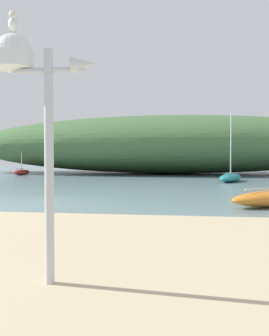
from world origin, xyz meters
The scene contains 6 objects.
ground_plane centered at (0.00, 0.00, 0.00)m, with size 120.00×120.00×0.00m, color gray.
distant_hill centered at (3.89, 26.40, 3.12)m, with size 45.30×15.64×6.24m, color #476B3D.
mast_structure centered at (3.72, -9.16, 2.86)m, with size 1.36×0.52×3.22m.
seagull_on_radar centered at (3.56, -9.17, 3.56)m, with size 0.24×0.36×0.25m.
sailboat_inner_mooring centered at (9.02, 13.58, 0.32)m, with size 2.59×4.29×5.14m.
sailboat_by_sandbar centered at (-10.39, 20.75, 0.28)m, with size 1.18×2.73×3.20m.
Camera 1 is at (5.76, -13.65, 1.84)m, focal length 39.08 mm.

